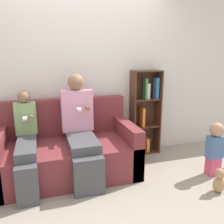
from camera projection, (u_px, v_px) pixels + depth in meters
The scene contains 8 objects.
ground_plane at pixel (102, 192), 2.78m from camera, with size 14.00×14.00×0.00m, color #9E9384.
back_wall at pixel (83, 74), 3.46m from camera, with size 10.00×0.06×2.55m.
couch at pixel (67, 152), 3.14m from camera, with size 1.78×0.94×0.96m.
adult_seated at pixel (80, 126), 3.03m from camera, with size 0.42×0.90×1.32m.
child_seated at pixel (26, 142), 2.80m from camera, with size 0.27×0.90×1.12m.
toddler_standing at pixel (215, 147), 3.08m from camera, with size 0.21×0.18×0.72m.
bookshelf at pixel (145, 111), 3.76m from camera, with size 0.46×0.24×1.32m.
teddy_bear at pixel (219, 181), 2.74m from camera, with size 0.15×0.12×0.30m.
Camera 1 is at (-0.62, -2.39, 1.58)m, focal length 38.00 mm.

